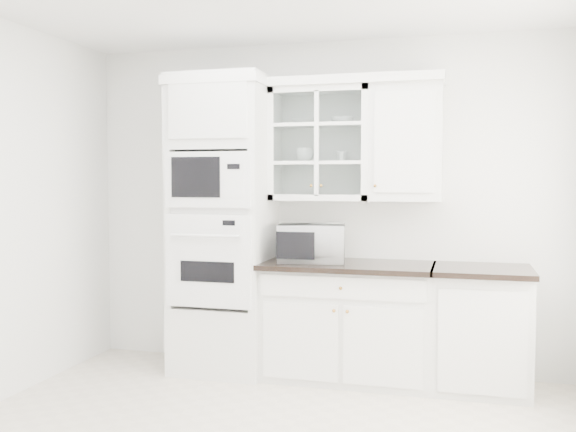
% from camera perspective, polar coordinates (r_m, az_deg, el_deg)
% --- Properties ---
extents(room_shell, '(4.00, 3.50, 2.70)m').
position_cam_1_polar(room_shell, '(4.07, -0.96, 6.25)').
color(room_shell, white).
rests_on(room_shell, ground).
extents(oven_column, '(0.76, 0.68, 2.40)m').
position_cam_1_polar(oven_column, '(5.25, -5.79, -0.76)').
color(oven_column, white).
rests_on(oven_column, ground).
extents(base_cabinet_run, '(1.32, 0.67, 0.92)m').
position_cam_1_polar(base_cabinet_run, '(5.12, 5.36, -9.22)').
color(base_cabinet_run, white).
rests_on(base_cabinet_run, ground).
extents(extra_base_cabinet, '(0.72, 0.67, 0.92)m').
position_cam_1_polar(extra_base_cabinet, '(5.04, 16.78, -9.53)').
color(extra_base_cabinet, white).
rests_on(extra_base_cabinet, ground).
extents(upper_cabinet_glass, '(0.80, 0.33, 0.90)m').
position_cam_1_polar(upper_cabinet_glass, '(5.18, 2.97, 6.39)').
color(upper_cabinet_glass, white).
rests_on(upper_cabinet_glass, room_shell).
extents(upper_cabinet_solid, '(0.55, 0.33, 0.90)m').
position_cam_1_polar(upper_cabinet_solid, '(5.08, 10.47, 6.40)').
color(upper_cabinet_solid, white).
rests_on(upper_cabinet_solid, room_shell).
extents(crown_molding, '(2.14, 0.38, 0.07)m').
position_cam_1_polar(crown_molding, '(5.23, 1.78, 11.70)').
color(crown_molding, white).
rests_on(crown_molding, room_shell).
extents(countertop_microwave, '(0.58, 0.51, 0.30)m').
position_cam_1_polar(countertop_microwave, '(5.06, 2.13, -2.39)').
color(countertop_microwave, white).
rests_on(countertop_microwave, base_cabinet_run).
extents(bowl_a, '(0.21, 0.21, 0.05)m').
position_cam_1_polar(bowl_a, '(5.24, 1.55, 8.38)').
color(bowl_a, white).
rests_on(bowl_a, upper_cabinet_glass).
extents(bowl_b, '(0.18, 0.18, 0.06)m').
position_cam_1_polar(bowl_b, '(5.18, 4.87, 8.46)').
color(bowl_b, white).
rests_on(bowl_b, upper_cabinet_glass).
extents(cup_a, '(0.14, 0.14, 0.11)m').
position_cam_1_polar(cup_a, '(5.20, 1.50, 5.45)').
color(cup_a, white).
rests_on(cup_a, upper_cabinet_glass).
extents(cup_b, '(0.12, 0.12, 0.09)m').
position_cam_1_polar(cup_b, '(5.16, 4.80, 5.31)').
color(cup_b, white).
rests_on(cup_b, upper_cabinet_glass).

